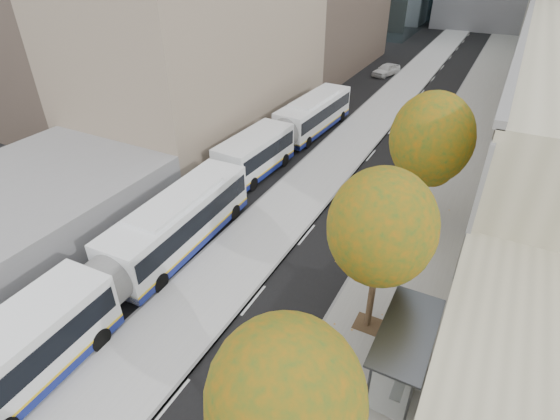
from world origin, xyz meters
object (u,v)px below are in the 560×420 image
Objects in this scene: bus_near at (128,265)px; cyclist at (231,359)px; bus_far at (292,129)px; bus_shelter at (411,341)px; distant_car at (386,70)px.

bus_near is 7.06m from cyclist.
bus_near reaches higher than bus_far.
bus_near is 1.02× the size of bus_far.
distant_car is (-12.77, 41.83, -1.47)m from bus_shelter.
bus_shelter is 0.25× the size of bus_far.
bus_far is (-13.53, 17.52, -0.60)m from bus_shelter.
bus_shelter is at bearing -54.53° from distant_car.
distant_car is (-6.73, 44.62, -0.03)m from cyclist.
distant_car is at bearing 88.01° from bus_near.
bus_near is at bearing -85.12° from bus_far.
distant_car is at bearing 106.97° from bus_shelter.
distant_car is at bearing 86.49° from cyclist.
bus_far is 8.71× the size of cyclist.
bus_far is 21.66m from cyclist.
bus_near is 8.88× the size of cyclist.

